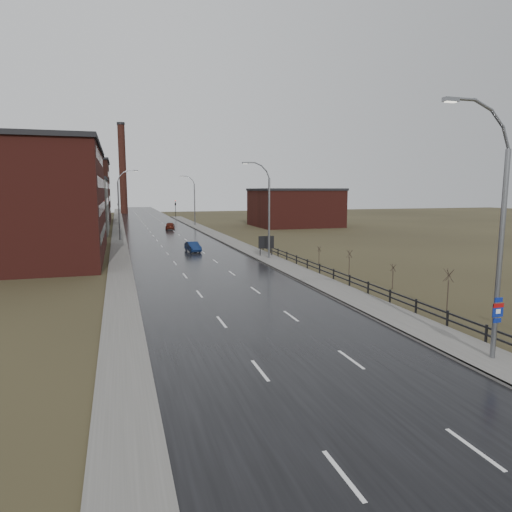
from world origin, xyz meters
TOP-DOWN VIEW (x-y plane):
  - ground at (0.00, 0.00)m, footprint 320.00×320.00m
  - road at (0.00, 60.00)m, footprint 14.00×300.00m
  - sidewalk_right at (8.60, 35.00)m, footprint 3.20×180.00m
  - curb_right at (7.08, 35.00)m, footprint 0.16×180.00m
  - sidewalk_left at (-8.20, 60.00)m, footprint 2.40×260.00m
  - warehouse_near at (-20.99, 45.00)m, footprint 22.44×28.56m
  - warehouse_mid at (-17.99, 78.00)m, footprint 16.32×20.40m
  - warehouse_far at (-22.99, 108.00)m, footprint 26.52×24.48m
  - building_right at (30.30, 82.00)m, footprint 18.36×16.32m
  - smokestack at (-6.00, 150.00)m, footprint 2.70×2.70m
  - streetlight_main at (8.47, 2.00)m, footprint 3.91×0.29m
  - streetlight_right_mid at (8.50, 36.00)m, footprint 3.36×0.28m
  - streetlight_left at (-7.70, 62.00)m, footprint 3.36×0.28m
  - streetlight_right_far at (8.50, 90.00)m, footprint 3.36×0.28m
  - guardrail at (10.30, 18.31)m, footprint 0.10×53.05m
  - shrub_c at (12.76, 10.01)m, footprint 0.70×0.74m
  - shrub_d at (13.40, 17.39)m, footprint 0.50×0.53m
  - shrub_e at (12.73, 23.60)m, footprint 0.60×0.63m
  - shrub_f at (12.98, 30.99)m, footprint 0.48×0.50m
  - billboard at (9.10, 38.00)m, footprint 1.98×0.17m
  - traffic_light_left at (-8.00, 120.00)m, footprint 0.58×2.73m
  - traffic_light_right at (8.00, 120.00)m, footprint 0.58×2.73m
  - car_near at (1.15, 44.94)m, footprint 1.79×4.09m
  - car_far at (2.05, 80.37)m, footprint 2.46×4.80m

SIDE VIEW (x-z plane):
  - ground at x=0.00m, z-range 0.00..0.00m
  - road at x=0.00m, z-range 0.00..0.06m
  - sidewalk_left at x=-8.20m, z-range 0.00..0.12m
  - sidewalk_right at x=8.60m, z-range 0.00..0.18m
  - curb_right at x=7.08m, z-range 0.00..0.18m
  - car_near at x=1.15m, z-range 0.00..1.31m
  - guardrail at x=10.30m, z-range 0.16..1.26m
  - car_far at x=2.05m, z-range 0.00..1.56m
  - shrub_f at x=12.98m, z-range 0.06..2.06m
  - shrub_d at x=13.40m, z-range 0.07..2.18m
  - shrub_e at x=12.73m, z-range 0.08..2.61m
  - shrub_c at x=12.76m, z-range 0.10..3.07m
  - billboard at x=9.10m, z-range 0.44..3.02m
  - building_right at x=30.30m, z-range 0.01..8.51m
  - traffic_light_left at x=-8.00m, z-range 1.95..7.25m
  - traffic_light_right at x=8.00m, z-range 1.95..7.25m
  - warehouse_mid at x=-17.99m, z-range 0.01..10.51m
  - streetlight_right_mid at x=8.50m, z-range 0.16..11.51m
  - streetlight_left at x=-7.70m, z-range 0.16..11.51m
  - streetlight_right_far at x=8.50m, z-range 0.16..11.51m
  - streetlight_main at x=8.47m, z-range 0.01..12.11m
  - warehouse_near at x=-20.99m, z-range 0.01..13.51m
  - warehouse_far at x=-22.99m, z-range 0.01..15.51m
  - smokestack at x=-6.00m, z-range 0.15..30.85m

